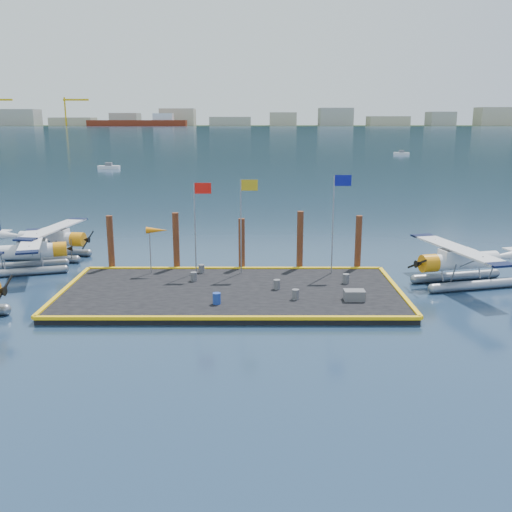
{
  "coord_description": "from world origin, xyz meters",
  "views": [
    {
      "loc": [
        1.49,
        -32.79,
        10.37
      ],
      "look_at": [
        1.48,
        2.0,
        2.0
      ],
      "focal_mm": 40.0,
      "sensor_mm": 36.0,
      "label": 1
    }
  ],
  "objects": [
    {
      "name": "drum_5",
      "position": [
        -2.15,
        3.88,
        0.68
      ],
      "size": [
        0.39,
        0.39,
        0.56
      ],
      "primitive_type": "cylinder",
      "color": "#535358",
      "rests_on": "dock"
    },
    {
      "name": "drum_2",
      "position": [
        2.74,
        0.14,
        0.69
      ],
      "size": [
        0.41,
        0.41,
        0.58
      ],
      "primitive_type": "cylinder",
      "color": "#535358",
      "rests_on": "dock"
    },
    {
      "name": "piling_1",
      "position": [
        -4.0,
        5.4,
        2.1
      ],
      "size": [
        0.44,
        0.44,
        4.2
      ],
      "primitive_type": "cylinder",
      "color": "#4E2316",
      "rests_on": "ground"
    },
    {
      "name": "windsock",
      "position": [
        -5.03,
        3.8,
        3.23
      ],
      "size": [
        1.4,
        0.44,
        3.12
      ],
      "color": "gray",
      "rests_on": "dock"
    },
    {
      "name": "flagpole_blue",
      "position": [
        6.7,
        3.8,
        4.69
      ],
      "size": [
        1.14,
        0.08,
        6.5
      ],
      "color": "gray",
      "rests_on": "dock"
    },
    {
      "name": "drum_0",
      "position": [
        -2.46,
        1.92,
        0.68
      ],
      "size": [
        0.4,
        0.4,
        0.57
      ],
      "primitive_type": "cylinder",
      "color": "#535358",
      "rests_on": "dock"
    },
    {
      "name": "dock_bumpers",
      "position": [
        0.0,
        0.0,
        0.49
      ],
      "size": [
        20.25,
        10.25,
        0.18
      ],
      "primitive_type": null,
      "color": "yellow",
      "rests_on": "dock"
    },
    {
      "name": "piling_2",
      "position": [
        0.5,
        5.4,
        1.9
      ],
      "size": [
        0.44,
        0.44,
        3.8
      ],
      "primitive_type": "cylinder",
      "color": "#4E2316",
      "rests_on": "ground"
    },
    {
      "name": "ground",
      "position": [
        0.0,
        0.0,
        0.0
      ],
      "size": [
        4000.0,
        4000.0,
        0.0
      ],
      "primitive_type": "plane",
      "color": "#162C43",
      "rests_on": "ground"
    },
    {
      "name": "flagpole_red",
      "position": [
        -2.29,
        3.8,
        4.4
      ],
      "size": [
        1.14,
        0.08,
        6.0
      ],
      "color": "gray",
      "rests_on": "dock"
    },
    {
      "name": "drum_3",
      "position": [
        -0.69,
        -2.69,
        0.71
      ],
      "size": [
        0.44,
        0.44,
        0.63
      ],
      "primitive_type": "cylinder",
      "color": "navy",
      "rests_on": "dock"
    },
    {
      "name": "seaplane_c",
      "position": [
        -14.17,
        9.53,
        1.39
      ],
      "size": [
        8.2,
        9.02,
        3.19
      ],
      "rotation": [
        0.0,
        0.0,
        -1.72
      ],
      "color": "gray",
      "rests_on": "ground"
    },
    {
      "name": "piling_3",
      "position": [
        4.5,
        5.4,
        2.15
      ],
      "size": [
        0.44,
        0.44,
        4.3
      ],
      "primitive_type": "cylinder",
      "color": "#4E2316",
      "rests_on": "ground"
    },
    {
      "name": "seaplane_b",
      "position": [
        -14.36,
        5.63,
        1.32
      ],
      "size": [
        7.93,
        8.51,
        3.04
      ],
      "rotation": [
        0.0,
        0.0,
        -1.28
      ],
      "color": "gray",
      "rests_on": "ground"
    },
    {
      "name": "crate",
      "position": [
        7.04,
        -2.02,
        0.69
      ],
      "size": [
        1.16,
        0.78,
        0.58
      ],
      "primitive_type": "cube",
      "color": "#535358",
      "rests_on": "dock"
    },
    {
      "name": "far_backdrop",
      "position": [
        239.91,
        1737.52,
        9.45
      ],
      "size": [
        3050.0,
        2050.0,
        810.0
      ],
      "color": "black",
      "rests_on": "ground"
    },
    {
      "name": "drum_1",
      "position": [
        3.73,
        -1.85,
        0.69
      ],
      "size": [
        0.41,
        0.41,
        0.58
      ],
      "primitive_type": "cylinder",
      "color": "#535358",
      "rests_on": "dock"
    },
    {
      "name": "seaplane_d",
      "position": [
        14.56,
        2.28,
        1.44
      ],
      "size": [
        8.63,
        9.33,
        3.31
      ],
      "rotation": [
        0.0,
        0.0,
        1.82
      ],
      "color": "gray",
      "rests_on": "ground"
    },
    {
      "name": "piling_0",
      "position": [
        -8.5,
        5.4,
        2.0
      ],
      "size": [
        0.44,
        0.44,
        4.0
      ],
      "primitive_type": "cylinder",
      "color": "#4E2316",
      "rests_on": "ground"
    },
    {
      "name": "drum_4",
      "position": [
        7.1,
        1.4,
        0.7
      ],
      "size": [
        0.42,
        0.42,
        0.59
      ],
      "primitive_type": "cylinder",
      "color": "#535358",
      "rests_on": "dock"
    },
    {
      "name": "dock",
      "position": [
        0.0,
        0.0,
        0.2
      ],
      "size": [
        20.0,
        10.0,
        0.4
      ],
      "primitive_type": "cube",
      "color": "black",
      "rests_on": "ground"
    },
    {
      "name": "flagpole_yellow",
      "position": [
        0.7,
        3.8,
        4.51
      ],
      "size": [
        1.14,
        0.08,
        6.2
      ],
      "color": "gray",
      "rests_on": "dock"
    },
    {
      "name": "piling_4",
      "position": [
        8.5,
        5.4,
        2.0
      ],
      "size": [
        0.44,
        0.44,
        4.0
      ],
      "primitive_type": "cylinder",
      "color": "#4E2316",
      "rests_on": "ground"
    }
  ]
}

